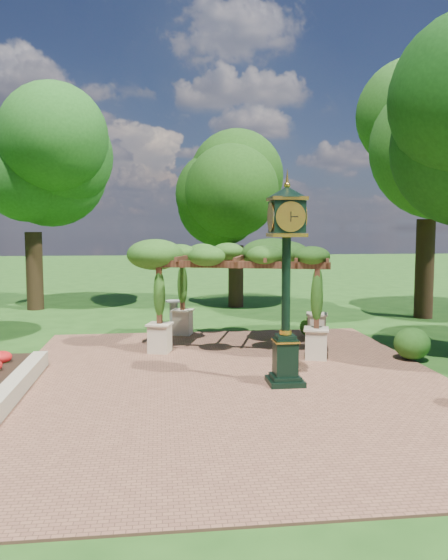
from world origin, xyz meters
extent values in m
plane|color=#1E4714|center=(0.00, 0.00, 0.00)|extent=(120.00, 120.00, 0.00)
cube|color=brown|center=(0.00, 1.00, 0.02)|extent=(10.00, 12.00, 0.04)
cube|color=#C6B793|center=(-4.60, 0.50, 0.20)|extent=(0.35, 5.00, 0.40)
cube|color=black|center=(1.15, 0.64, 0.10)|extent=(0.78, 0.78, 0.12)
cube|color=black|center=(1.15, 0.64, 0.62)|extent=(0.49, 0.49, 0.87)
cube|color=#C48829|center=(1.15, 0.64, 1.01)|extent=(0.55, 0.55, 0.04)
cylinder|color=black|center=(1.15, 0.64, 2.27)|extent=(0.20, 0.20, 2.23)
cube|color=black|center=(1.15, 0.64, 3.73)|extent=(0.68, 0.68, 0.68)
cylinder|color=beige|center=(1.15, 0.29, 3.73)|extent=(0.58, 0.03, 0.58)
cone|color=black|center=(1.15, 0.64, 4.27)|extent=(0.88, 0.88, 0.24)
sphere|color=#C48829|center=(1.15, 0.64, 4.41)|extent=(0.14, 0.14, 0.14)
cube|color=beige|center=(-1.61, 4.11, 0.43)|extent=(0.70, 0.70, 0.77)
cube|color=#552F1D|center=(-1.61, 4.11, 1.65)|extent=(0.17, 0.17, 1.59)
cube|color=beige|center=(2.50, 2.87, 0.43)|extent=(0.70, 0.70, 0.77)
cube|color=#552F1D|center=(2.50, 2.87, 1.65)|extent=(0.17, 0.17, 1.59)
cube|color=beige|center=(-0.87, 6.58, 0.43)|extent=(0.70, 0.70, 0.77)
cube|color=#552F1D|center=(-0.87, 6.58, 1.65)|extent=(0.17, 0.17, 1.59)
cube|color=beige|center=(3.25, 5.34, 0.43)|extent=(0.70, 0.70, 0.77)
cube|color=#552F1D|center=(3.25, 5.34, 1.65)|extent=(0.17, 0.17, 1.59)
cube|color=#552F1D|center=(0.45, 3.49, 2.52)|extent=(4.81, 1.55, 0.19)
cube|color=#552F1D|center=(1.19, 5.96, 2.52)|extent=(4.81, 1.55, 0.19)
ellipsoid|color=#265016|center=(0.82, 4.72, 2.75)|extent=(5.67, 4.40, 0.86)
cube|color=gray|center=(-1.13, 7.63, 0.05)|extent=(0.74, 0.74, 0.10)
cylinder|color=gray|center=(-1.13, 7.63, 0.51)|extent=(0.37, 0.37, 0.93)
cylinder|color=gray|center=(-1.13, 7.63, 1.00)|extent=(0.70, 0.70, 0.05)
ellipsoid|color=#255217|center=(4.99, 2.48, 0.46)|extent=(1.08, 1.08, 0.84)
ellipsoid|color=#2B5919|center=(3.16, 5.61, 0.37)|extent=(0.87, 0.87, 0.66)
cylinder|color=#302112|center=(-6.93, 13.11, 1.67)|extent=(0.71, 0.71, 3.33)
ellipsoid|color=#1D5117|center=(-6.93, 13.11, 5.96)|extent=(4.65, 4.65, 5.26)
cylinder|color=#342114|center=(1.77, 12.89, 1.37)|extent=(0.67, 0.67, 2.73)
ellipsoid|color=#1A3D0F|center=(1.77, 12.89, 4.89)|extent=(4.09, 4.09, 4.32)
cylinder|color=#301E12|center=(8.63, 9.08, 1.92)|extent=(0.71, 0.71, 3.84)
ellipsoid|color=#245317|center=(8.63, 9.08, 6.87)|extent=(5.13, 5.13, 6.06)
camera|label=1|loc=(-1.60, -10.97, 3.49)|focal=35.00mm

